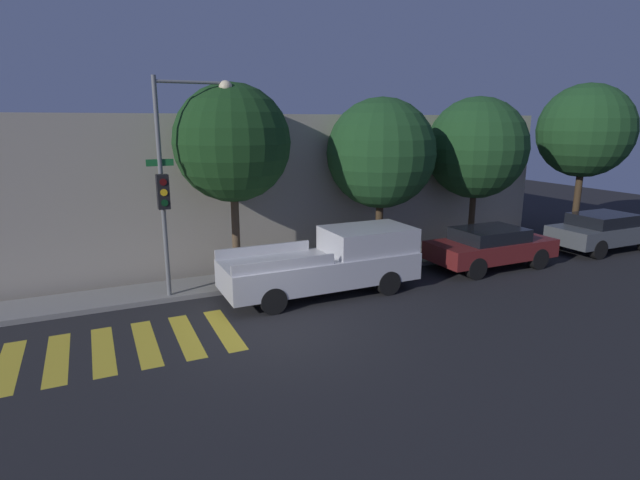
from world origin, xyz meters
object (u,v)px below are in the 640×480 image
at_px(pickup_truck, 332,262).
at_px(sedan_middle, 603,230).
at_px(tree_midblock, 381,154).
at_px(tree_behind_truck, 585,131).
at_px(traffic_light_pole, 177,165).
at_px(tree_near_corner, 232,143).
at_px(tree_far_end, 477,148).
at_px(sedan_near_corner, 490,246).

distance_m(pickup_truck, sedan_middle, 11.55).
xyz_separation_m(tree_midblock, tree_behind_truck, (9.70, -0.00, 0.65)).
bearing_deg(traffic_light_pole, tree_behind_truck, 2.46).
height_order(traffic_light_pole, sedan_middle, traffic_light_pole).
relative_size(sedan_middle, tree_behind_truck, 0.67).
relative_size(tree_near_corner, tree_behind_truck, 0.93).
bearing_deg(tree_far_end, traffic_light_pole, -176.25).
bearing_deg(tree_midblock, pickup_truck, -144.36).
xyz_separation_m(traffic_light_pole, tree_midblock, (6.72, 0.71, 0.07)).
xyz_separation_m(tree_midblock, tree_far_end, (4.05, -0.00, 0.08)).
bearing_deg(sedan_near_corner, pickup_truck, -180.00).
height_order(pickup_truck, sedan_near_corner, pickup_truck).
height_order(tree_near_corner, tree_behind_truck, tree_behind_truck).
xyz_separation_m(sedan_near_corner, tree_far_end, (0.88, 1.98, 3.13)).
relative_size(traffic_light_pole, pickup_truck, 1.07).
height_order(pickup_truck, tree_near_corner, tree_near_corner).
xyz_separation_m(tree_near_corner, tree_midblock, (5.02, 0.00, -0.42)).
relative_size(tree_near_corner, tree_midblock, 1.05).
height_order(sedan_near_corner, tree_far_end, tree_far_end).
bearing_deg(tree_midblock, tree_far_end, -0.00).
xyz_separation_m(pickup_truck, tree_far_end, (6.81, 1.98, 2.96)).
relative_size(pickup_truck, tree_midblock, 1.00).
xyz_separation_m(traffic_light_pole, pickup_truck, (3.96, -1.27, -2.81)).
bearing_deg(tree_midblock, sedan_near_corner, -31.93).
distance_m(pickup_truck, tree_behind_truck, 13.10).
relative_size(tree_far_end, tree_behind_truck, 0.90).
bearing_deg(pickup_truck, traffic_light_pole, 162.18).
height_order(sedan_middle, tree_behind_truck, tree_behind_truck).
xyz_separation_m(pickup_truck, sedan_middle, (11.55, 0.00, -0.15)).
bearing_deg(traffic_light_pole, pickup_truck, -17.82).
xyz_separation_m(traffic_light_pole, sedan_middle, (15.51, -1.27, -2.96)).
distance_m(traffic_light_pole, sedan_near_corner, 10.41).
relative_size(sedan_middle, tree_far_end, 0.75).
height_order(tree_near_corner, tree_midblock, tree_near_corner).
bearing_deg(tree_near_corner, tree_behind_truck, 0.00).
height_order(traffic_light_pole, pickup_truck, traffic_light_pole).
xyz_separation_m(traffic_light_pole, tree_far_end, (10.77, 0.71, 0.15)).
bearing_deg(tree_far_end, tree_behind_truck, 0.00).
bearing_deg(traffic_light_pole, tree_midblock, 5.99).
bearing_deg(sedan_near_corner, tree_near_corner, 166.42).
relative_size(traffic_light_pole, tree_near_corner, 1.01).
distance_m(sedan_near_corner, sedan_middle, 5.62).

